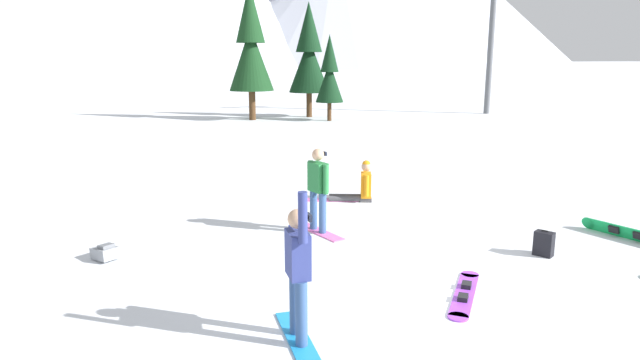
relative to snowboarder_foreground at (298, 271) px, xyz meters
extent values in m
plane|color=white|center=(2.27, 1.11, -0.92)|extent=(800.00, 800.00, 0.00)
cube|color=#1E8CD8|center=(0.00, 0.00, -0.91)|extent=(0.28, 1.54, 0.02)
cylinder|color=#335184|center=(0.00, 0.16, -0.49)|extent=(0.15, 0.15, 0.83)
cylinder|color=#335184|center=(0.00, -0.16, -0.49)|extent=(0.15, 0.15, 0.83)
cube|color=navy|center=(0.00, 0.00, 0.21)|extent=(0.24, 0.40, 0.57)
cylinder|color=navy|center=(0.00, 0.26, 0.20)|extent=(0.11, 0.11, 0.58)
cylinder|color=navy|center=(0.00, -0.26, 0.74)|extent=(0.11, 0.11, 0.60)
sphere|color=tan|center=(0.00, 0.00, 0.65)|extent=(0.24, 0.24, 0.24)
cube|color=black|center=(0.14, 0.00, 0.66)|extent=(0.04, 0.17, 0.08)
cube|color=pink|center=(1.41, 4.16, -0.91)|extent=(0.75, 1.48, 0.02)
cylinder|color=#335184|center=(1.36, 4.31, -0.49)|extent=(0.15, 0.15, 0.82)
cylinder|color=#335184|center=(1.46, 4.00, -0.49)|extent=(0.15, 0.15, 0.82)
cube|color=#237238|center=(1.41, 4.16, 0.21)|extent=(0.36, 0.46, 0.58)
cylinder|color=#237238|center=(1.32, 4.40, 0.21)|extent=(0.11, 0.11, 0.58)
cylinder|color=#237238|center=(1.50, 3.91, 0.21)|extent=(0.11, 0.11, 0.58)
sphere|color=tan|center=(1.41, 4.16, 0.66)|extent=(0.24, 0.24, 0.24)
cube|color=black|center=(1.54, 4.20, 0.67)|extent=(0.09, 0.17, 0.08)
cube|color=#4C4C51|center=(3.20, 6.21, -0.87)|extent=(0.38, 0.43, 0.10)
cylinder|color=#4C4C51|center=(2.69, 6.27, -0.85)|extent=(0.80, 0.38, 0.14)
cylinder|color=#4C4C51|center=(2.75, 6.46, -0.85)|extent=(0.80, 0.38, 0.14)
cube|color=pink|center=(2.34, 6.49, -0.91)|extent=(1.46, 0.71, 0.02)
cube|color=orange|center=(3.20, 6.21, -0.53)|extent=(0.35, 0.45, 0.60)
cylinder|color=orange|center=(3.12, 5.97, -0.49)|extent=(0.11, 0.11, 0.52)
cylinder|color=orange|center=(3.28, 6.46, -0.49)|extent=(0.11, 0.11, 0.52)
sphere|color=tan|center=(3.20, 6.21, -0.07)|extent=(0.24, 0.24, 0.24)
sphere|color=orange|center=(3.20, 6.21, -0.02)|extent=(0.20, 0.20, 0.20)
cube|color=#19B259|center=(7.04, 2.07, -0.80)|extent=(0.63, 1.53, 0.26)
cylinder|color=#19B259|center=(6.78, 2.82, -0.80)|extent=(0.21, 0.30, 0.26)
cube|color=black|center=(6.92, 2.28, -0.78)|extent=(0.18, 0.23, 0.16)
cube|color=black|center=(7.07, 1.84, -0.78)|extent=(0.18, 0.23, 0.16)
cube|color=#993FD8|center=(2.69, 0.65, -0.91)|extent=(1.17, 1.45, 0.02)
cylinder|color=#993FD8|center=(2.22, 0.00, -0.91)|extent=(0.40, 0.40, 0.02)
cylinder|color=#993FD8|center=(3.16, 1.29, -0.91)|extent=(0.40, 0.40, 0.02)
cube|color=black|center=(2.55, 0.45, -0.87)|extent=(0.23, 0.24, 0.07)
cube|color=black|center=(2.83, 0.84, -0.87)|extent=(0.23, 0.24, 0.07)
cube|color=black|center=(4.89, 1.75, -0.70)|extent=(0.34, 0.38, 0.44)
cube|color=black|center=(5.00, 1.82, -0.77)|extent=(0.17, 0.22, 0.20)
cylinder|color=black|center=(4.89, 1.75, -0.46)|extent=(0.09, 0.11, 0.02)
cube|color=gray|center=(-2.58, 3.65, -0.80)|extent=(0.53, 0.56, 0.24)
cube|color=slate|center=(-2.55, 3.61, -0.67)|extent=(0.30, 0.30, 0.08)
cylinder|color=black|center=(-2.72, 3.85, -0.83)|extent=(0.08, 0.12, 0.02)
cylinder|color=#472D19|center=(3.35, 24.86, -0.10)|extent=(0.37, 0.37, 1.64)
cone|color=#143819|center=(3.35, 24.86, 2.46)|extent=(2.47, 2.47, 3.49)
cone|color=#143819|center=(3.35, 24.86, 4.90)|extent=(1.60, 1.60, 3.20)
cylinder|color=#472D19|center=(7.39, 23.26, -0.41)|extent=(0.23, 0.23, 1.03)
cone|color=black|center=(7.39, 23.26, 1.21)|extent=(1.54, 1.54, 2.20)
cone|color=black|center=(7.39, 23.26, 2.75)|extent=(1.00, 1.00, 2.02)
cylinder|color=#472D19|center=(6.83, 25.52, -0.20)|extent=(0.33, 0.33, 1.45)
cone|color=black|center=(6.83, 25.52, 2.07)|extent=(2.36, 2.36, 3.09)
cone|color=black|center=(6.83, 25.52, 4.23)|extent=(1.54, 1.54, 2.83)
cylinder|color=#595B60|center=(18.07, 24.48, 3.78)|extent=(0.36, 0.36, 9.42)
cone|color=#B2B7C6|center=(65.52, 207.15, 21.98)|extent=(123.85, 123.85, 45.81)
camera|label=1|loc=(-1.45, -6.10, 2.52)|focal=30.97mm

